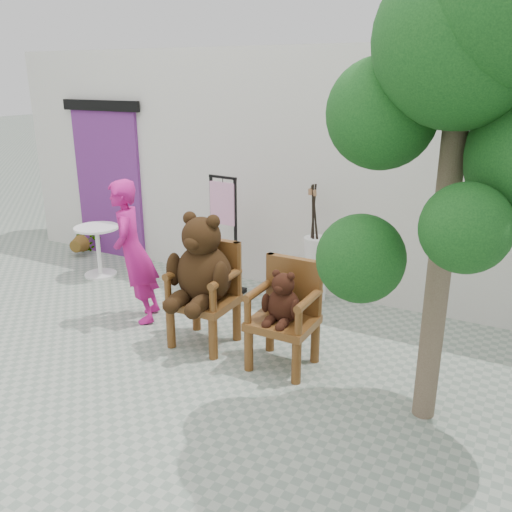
% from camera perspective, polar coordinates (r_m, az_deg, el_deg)
% --- Properties ---
extents(ground_plane, '(60.00, 60.00, 0.00)m').
position_cam_1_polar(ground_plane, '(5.18, -9.03, -12.74)').
color(ground_plane, gray).
rests_on(ground_plane, ground).
extents(back_wall, '(9.00, 1.00, 3.00)m').
position_cam_1_polar(back_wall, '(7.22, 5.44, 9.16)').
color(back_wall, silver).
rests_on(back_wall, ground).
extents(doorway, '(1.40, 0.11, 2.33)m').
position_cam_1_polar(doorway, '(8.49, -15.25, 7.70)').
color(doorway, '#62256F').
rests_on(doorway, ground).
extents(chair_big, '(0.69, 0.73, 1.40)m').
position_cam_1_polar(chair_big, '(5.46, -5.61, -1.78)').
color(chair_big, '#502D11').
rests_on(chair_big, ground).
extents(chair_small, '(0.59, 0.54, 1.03)m').
position_cam_1_polar(chair_small, '(5.11, 3.09, -5.33)').
color(chair_small, '#502D11').
rests_on(chair_small, ground).
extents(person, '(0.62, 0.70, 1.61)m').
position_cam_1_polar(person, '(6.13, -12.77, 0.36)').
color(person, '#B91677').
rests_on(person, ground).
extents(cafe_table, '(0.60, 0.60, 0.70)m').
position_cam_1_polar(cafe_table, '(7.76, -16.29, 1.10)').
color(cafe_table, white).
rests_on(cafe_table, ground).
extents(display_stand, '(0.48, 0.39, 1.51)m').
position_cam_1_polar(display_stand, '(6.80, -3.40, 0.66)').
color(display_stand, black).
rests_on(display_stand, ground).
extents(stool_bucket, '(0.32, 0.32, 1.45)m').
position_cam_1_polar(stool_bucket, '(6.58, 6.29, 0.49)').
color(stool_bucket, white).
rests_on(stool_bucket, ground).
extents(tree, '(2.09, 1.98, 3.71)m').
position_cam_1_polar(tree, '(3.99, 24.34, 17.09)').
color(tree, brown).
rests_on(tree, ground).
extents(potted_plant, '(0.49, 0.45, 0.46)m').
position_cam_1_polar(potted_plant, '(8.82, -17.65, 1.62)').
color(potted_plant, black).
rests_on(potted_plant, ground).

